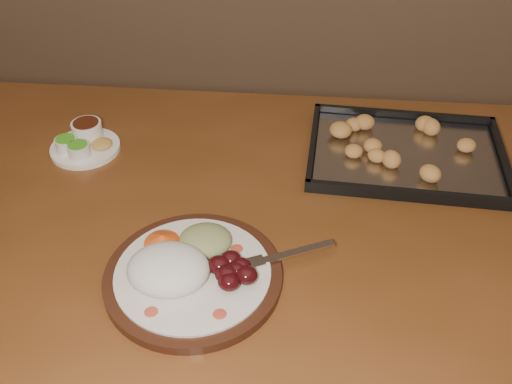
{
  "coord_description": "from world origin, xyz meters",
  "views": [
    {
      "loc": [
        0.01,
        -0.52,
        1.47
      ],
      "look_at": [
        -0.06,
        0.32,
        0.77
      ],
      "focal_mm": 40.0,
      "sensor_mm": 36.0,
      "label": 1
    }
  ],
  "objects": [
    {
      "name": "dining_table",
      "position": [
        -0.09,
        0.29,
        0.65
      ],
      "size": [
        1.51,
        0.92,
        0.75
      ],
      "rotation": [
        0.0,
        0.0,
        -0.01
      ],
      "color": "brown",
      "rests_on": "ground"
    },
    {
      "name": "baking_tray",
      "position": [
        0.24,
        0.49,
        0.76
      ],
      "size": [
        0.43,
        0.33,
        0.04
      ],
      "rotation": [
        0.0,
        0.0,
        -0.07
      ],
      "color": "black",
      "rests_on": "dining_table"
    },
    {
      "name": "condiment_saucer",
      "position": [
        -0.45,
        0.47,
        0.77
      ],
      "size": [
        0.15,
        0.15,
        0.05
      ],
      "rotation": [
        0.0,
        0.0,
        -0.22
      ],
      "color": "white",
      "rests_on": "dining_table"
    },
    {
      "name": "dinner_plate",
      "position": [
        -0.15,
        0.11,
        0.77
      ],
      "size": [
        0.38,
        0.29,
        0.07
      ],
      "rotation": [
        0.0,
        0.0,
        0.2
      ],
      "color": "#33180E",
      "rests_on": "dining_table"
    }
  ]
}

